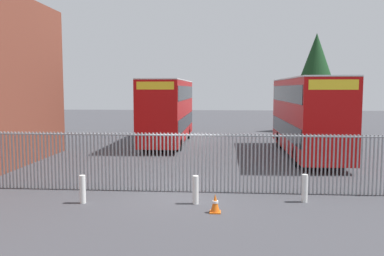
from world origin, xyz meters
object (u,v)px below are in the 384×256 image
at_px(bollard_near_left, 83,189).
at_px(bollard_center_front, 196,190).
at_px(double_decker_bus_behind_fence_left, 168,109).
at_px(double_decker_bus_near_gate, 307,114).
at_px(traffic_cone_by_gate, 215,204).
at_px(bollard_near_right, 305,188).

distance_m(bollard_near_left, bollard_center_front, 3.78).
xyz_separation_m(bollard_near_left, bollard_center_front, (3.77, 0.21, 0.00)).
xyz_separation_m(double_decker_bus_behind_fence_left, bollard_center_front, (2.92, -14.88, -1.95)).
height_order(double_decker_bus_near_gate, bollard_near_left, double_decker_bus_near_gate).
height_order(bollard_near_left, traffic_cone_by_gate, bollard_near_left).
relative_size(bollard_center_front, bollard_near_right, 1.00).
distance_m(double_decker_bus_behind_fence_left, bollard_center_front, 15.29).
bearing_deg(double_decker_bus_near_gate, bollard_center_front, -118.82).
distance_m(double_decker_bus_near_gate, bollard_near_left, 14.22).
bearing_deg(double_decker_bus_behind_fence_left, bollard_near_right, -65.41).
bearing_deg(bollard_near_right, double_decker_bus_near_gate, 78.52).
relative_size(bollard_near_right, traffic_cone_by_gate, 1.61).
relative_size(double_decker_bus_behind_fence_left, bollard_near_left, 11.38).
distance_m(double_decker_bus_near_gate, double_decker_bus_behind_fence_left, 9.73).
relative_size(bollard_center_front, traffic_cone_by_gate, 1.61).
distance_m(bollard_near_left, traffic_cone_by_gate, 4.51).
bearing_deg(traffic_cone_by_gate, double_decker_bus_near_gate, 66.03).
height_order(bollard_center_front, bollard_near_right, same).
xyz_separation_m(bollard_center_front, traffic_cone_by_gate, (0.67, -0.93, -0.19)).
bearing_deg(bollard_center_front, double_decker_bus_near_gate, 61.18).
xyz_separation_m(bollard_near_left, bollard_near_right, (7.43, 0.71, 0.00)).
bearing_deg(bollard_near_left, bollard_near_right, 5.44).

